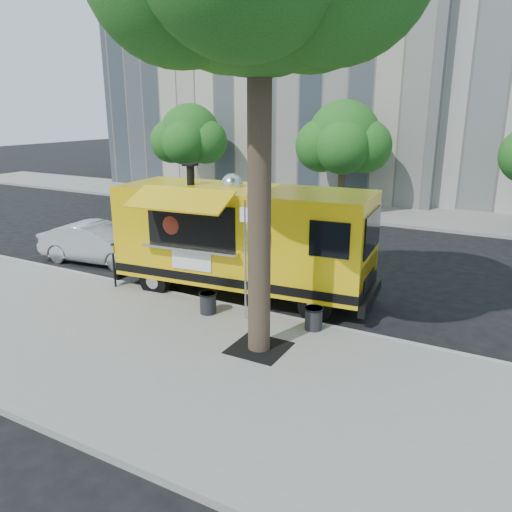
{
  "coord_description": "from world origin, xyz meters",
  "views": [
    {
      "loc": [
        7.3,
        -11.55,
        5.21
      ],
      "look_at": [
        1.0,
        0.0,
        1.31
      ],
      "focal_mm": 35.0,
      "sensor_mm": 36.0,
      "label": 1
    }
  ],
  "objects": [
    {
      "name": "far_sidewalk",
      "position": [
        0.0,
        13.5,
        0.07
      ],
      "size": [
        60.0,
        5.0,
        0.15
      ],
      "primitive_type": "cube",
      "color": "gray",
      "rests_on": "ground"
    },
    {
      "name": "parking_meter",
      "position": [
        -3.0,
        -1.35,
        0.98
      ],
      "size": [
        0.11,
        0.11,
        1.33
      ],
      "color": "black",
      "rests_on": "sidewalk"
    },
    {
      "name": "ground",
      "position": [
        0.0,
        0.0,
        0.0
      ],
      "size": [
        120.0,
        120.0,
        0.0
      ],
      "primitive_type": "plane",
      "color": "black",
      "rests_on": "ground"
    },
    {
      "name": "tree_well",
      "position": [
        2.6,
        -2.8,
        0.15
      ],
      "size": [
        1.2,
        1.2,
        0.02
      ],
      "primitive_type": "cube",
      "color": "black",
      "rests_on": "sidewalk"
    },
    {
      "name": "sidewalk",
      "position": [
        0.0,
        -4.0,
        0.07
      ],
      "size": [
        60.0,
        6.0,
        0.15
      ],
      "primitive_type": "cube",
      "color": "gray",
      "rests_on": "ground"
    },
    {
      "name": "sign_post",
      "position": [
        1.55,
        -1.55,
        1.85
      ],
      "size": [
        0.28,
        0.06,
        3.0
      ],
      "color": "silver",
      "rests_on": "sidewalk"
    },
    {
      "name": "food_truck",
      "position": [
        0.45,
        0.17,
        1.73
      ],
      "size": [
        7.62,
        3.98,
        3.69
      ],
      "rotation": [
        0.0,
        0.0,
        0.09
      ],
      "color": "yellow",
      "rests_on": "ground"
    },
    {
      "name": "curb",
      "position": [
        0.0,
        -0.93,
        0.07
      ],
      "size": [
        60.0,
        0.14,
        0.16
      ],
      "primitive_type": "cube",
      "color": "#999993",
      "rests_on": "ground"
    },
    {
      "name": "sedan",
      "position": [
        -5.57,
        0.55,
        0.69
      ],
      "size": [
        4.35,
        1.95,
        1.39
      ],
      "primitive_type": "imported",
      "rotation": [
        0.0,
        0.0,
        1.69
      ],
      "color": "silver",
      "rests_on": "ground"
    },
    {
      "name": "far_tree_a",
      "position": [
        -10.0,
        12.3,
        3.78
      ],
      "size": [
        3.42,
        3.42,
        5.36
      ],
      "color": "#33261C",
      "rests_on": "far_sidewalk"
    },
    {
      "name": "building_left",
      "position": [
        -8.0,
        22.0,
        12.0
      ],
      "size": [
        22.0,
        14.0,
        24.0
      ],
      "primitive_type": "cube",
      "color": "#AAA08E",
      "rests_on": "ground"
    },
    {
      "name": "trash_bin_right",
      "position": [
        3.27,
        -1.3,
        0.44
      ],
      "size": [
        0.45,
        0.45,
        0.54
      ],
      "color": "black",
      "rests_on": "sidewalk"
    },
    {
      "name": "far_tree_b",
      "position": [
        -1.0,
        12.7,
        3.83
      ],
      "size": [
        3.6,
        3.6,
        5.5
      ],
      "color": "#33261C",
      "rests_on": "far_sidewalk"
    },
    {
      "name": "trash_bin_left",
      "position": [
        0.52,
        -1.69,
        0.44
      ],
      "size": [
        0.45,
        0.45,
        0.55
      ],
      "color": "black",
      "rests_on": "sidewalk"
    }
  ]
}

